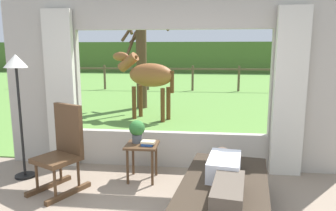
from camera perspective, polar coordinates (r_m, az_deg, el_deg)
name	(u,v)px	position (r m, az deg, el deg)	size (l,w,h in m)	color
back_wall_with_window	(171,87)	(4.73, 0.63, 3.35)	(5.20, 0.12, 2.55)	#ADA599
curtain_panel_left	(61,90)	(5.06, -18.95, 2.69)	(0.44, 0.10, 2.40)	beige
curtain_panel_right	(289,93)	(4.73, 21.27, 2.06)	(0.44, 0.10, 2.40)	beige
outdoor_pasture_lawn	(194,86)	(15.69, 4.71, 3.53)	(36.00, 21.68, 0.02)	#568438
distant_hill_ridge	(198,57)	(25.43, 5.48, 8.73)	(36.00, 2.00, 2.40)	#49652C
recliner_sofa	(224,199)	(3.59, 10.20, -16.35)	(1.15, 1.82, 0.42)	black
reclining_person	(225,174)	(3.42, 10.41, -12.16)	(0.43, 1.44, 0.22)	silver
rocking_chair	(63,149)	(4.29, -18.61, -7.53)	(0.72, 0.81, 1.12)	#4C331E
side_table	(142,151)	(4.41, -4.74, -8.18)	(0.44, 0.44, 0.52)	#4C331E
potted_plant	(137,130)	(4.40, -5.67, -4.46)	(0.22, 0.22, 0.32)	#4C5156
book_stack	(148,143)	(4.30, -3.70, -6.84)	(0.19, 0.15, 0.06)	#23478C
floor_lamp_left	(17,79)	(4.76, -25.80, 4.36)	(0.32, 0.32, 1.75)	black
horse	(148,76)	(8.06, -3.66, 5.48)	(1.80, 0.97, 1.73)	brown
pasture_tree	(141,56)	(9.67, -4.98, 9.04)	(1.48, 1.48, 3.23)	#4C3823
pasture_fence_line	(193,74)	(13.86, 4.52, 5.72)	(16.10, 0.10, 1.10)	brown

